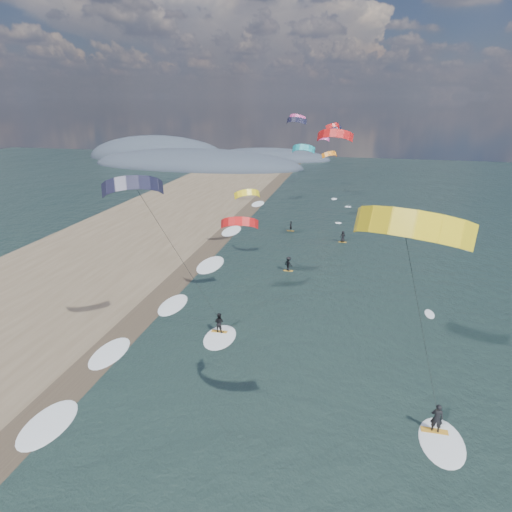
# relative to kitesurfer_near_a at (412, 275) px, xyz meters

# --- Properties ---
(ground) EXTENTS (260.00, 260.00, 0.00)m
(ground) POSITION_rel_kitesurfer_near_a_xyz_m (-9.09, 2.15, -12.17)
(ground) COLOR black
(ground) RESTS_ON ground
(sand_strip) EXTENTS (26.00, 240.00, 0.00)m
(sand_strip) POSITION_rel_kitesurfer_near_a_xyz_m (-33.09, 12.15, -12.17)
(sand_strip) COLOR brown
(sand_strip) RESTS_ON ground
(wet_sand_strip) EXTENTS (3.00, 240.00, 0.00)m
(wet_sand_strip) POSITION_rel_kitesurfer_near_a_xyz_m (-21.09, 12.15, -12.16)
(wet_sand_strip) COLOR #382D23
(wet_sand_strip) RESTS_ON ground
(coastal_hills) EXTENTS (80.00, 41.00, 15.00)m
(coastal_hills) POSITION_rel_kitesurfer_near_a_xyz_m (-53.93, 110.01, -12.17)
(coastal_hills) COLOR #3D4756
(coastal_hills) RESTS_ON ground
(kitesurfer_near_a) EXTENTS (8.19, 9.08, 15.64)m
(kitesurfer_near_a) POSITION_rel_kitesurfer_near_a_xyz_m (0.00, 0.00, 0.00)
(kitesurfer_near_a) COLOR orange
(kitesurfer_near_a) RESTS_ON ground
(kitesurfer_near_b) EXTENTS (7.22, 9.03, 14.95)m
(kitesurfer_near_b) POSITION_rel_kitesurfer_near_a_xyz_m (-15.54, 8.94, -2.28)
(kitesurfer_near_b) COLOR orange
(kitesurfer_near_b) RESTS_ON ground
(far_kitesurfers) EXTENTS (9.04, 16.68, 1.77)m
(far_kitesurfers) POSITION_rel_kitesurfer_near_a_xyz_m (-8.26, 34.20, -11.32)
(far_kitesurfers) COLOR orange
(far_kitesurfers) RESTS_ON ground
(bg_kite_field) EXTENTS (14.04, 76.91, 9.29)m
(bg_kite_field) POSITION_rel_kitesurfer_near_a_xyz_m (-10.67, 54.16, 0.31)
(bg_kite_field) COLOR #D83F8C
(bg_kite_field) RESTS_ON ground
(shoreline_surf) EXTENTS (2.40, 79.40, 0.11)m
(shoreline_surf) POSITION_rel_kitesurfer_near_a_xyz_m (-19.89, 16.90, -12.17)
(shoreline_surf) COLOR white
(shoreline_surf) RESTS_ON ground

